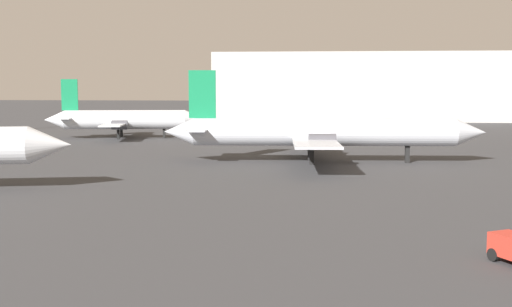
# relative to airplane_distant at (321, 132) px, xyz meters

# --- Properties ---
(airplane_distant) EXTENTS (32.98, 25.50, 9.43)m
(airplane_distant) POSITION_rel_airplane_distant_xyz_m (0.00, 0.00, 0.00)
(airplane_distant) COLOR silver
(airplane_distant) RESTS_ON ground_plane
(airplane_far_right) EXTENTS (23.93, 18.31, 8.75)m
(airplane_far_right) POSITION_rel_airplane_distant_xyz_m (-28.75, 26.70, -0.34)
(airplane_far_right) COLOR silver
(airplane_far_right) RESTS_ON ground_plane
(terminal_building) EXTENTS (63.08, 20.87, 14.88)m
(terminal_building) POSITION_rel_airplane_distant_xyz_m (8.62, 81.44, 4.31)
(terminal_building) COLOR #B7B7B2
(terminal_building) RESTS_ON ground_plane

